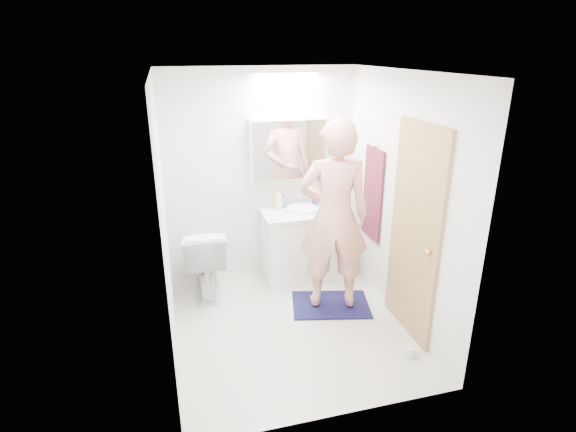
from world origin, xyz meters
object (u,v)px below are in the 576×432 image
object	(u,v)px
soap_bottle_a	(279,199)
soap_bottle_b	(283,200)
medicine_cabinet	(288,149)
toilet	(205,259)
toilet_paper_roll	(409,352)
toothbrush_cup	(315,201)
vanity_cabinet	(302,245)
person	(334,217)

from	to	relation	value
soap_bottle_a	soap_bottle_b	xyz separation A→B (m)	(0.06, 0.03, -0.03)
medicine_cabinet	toilet	distance (m)	1.54
toilet_paper_roll	soap_bottle_a	bearing A→B (deg)	110.82
toilet	toothbrush_cup	distance (m)	1.45
vanity_cabinet	soap_bottle_a	bearing A→B (deg)	148.77
vanity_cabinet	soap_bottle_b	world-z (taller)	soap_bottle_b
vanity_cabinet	toilet_paper_roll	distance (m)	1.83
vanity_cabinet	toilet	bearing A→B (deg)	-174.29
vanity_cabinet	medicine_cabinet	bearing A→B (deg)	119.97
soap_bottle_a	soap_bottle_b	size ratio (longest dim) A/B	1.37
toilet_paper_roll	toothbrush_cup	bearing A→B (deg)	98.04
soap_bottle_a	person	bearing A→B (deg)	-69.73
vanity_cabinet	person	distance (m)	0.98
vanity_cabinet	person	world-z (taller)	person
person	toilet_paper_roll	distance (m)	1.43
soap_bottle_a	toothbrush_cup	distance (m)	0.45
soap_bottle_b	toilet_paper_roll	size ratio (longest dim) A/B	1.54
person	toothbrush_cup	world-z (taller)	person
toothbrush_cup	toilet_paper_roll	xyz separation A→B (m)	(0.27, -1.89, -0.81)
toothbrush_cup	medicine_cabinet	bearing A→B (deg)	171.20
toothbrush_cup	toilet_paper_roll	distance (m)	2.08
vanity_cabinet	medicine_cabinet	size ratio (longest dim) A/B	1.02
person	toilet_paper_roll	size ratio (longest dim) A/B	17.57
medicine_cabinet	toilet	size ratio (longest dim) A/B	1.10
toilet	person	xyz separation A→B (m)	(1.24, -0.64, 0.61)
toilet	toilet_paper_roll	world-z (taller)	toilet
soap_bottle_a	toilet_paper_roll	xyz separation A→B (m)	(0.72, -1.88, -0.89)
medicine_cabinet	toilet_paper_roll	world-z (taller)	medicine_cabinet
medicine_cabinet	soap_bottle_b	bearing A→B (deg)	-154.62
soap_bottle_b	medicine_cabinet	bearing A→B (deg)	25.38
vanity_cabinet	soap_bottle_b	distance (m)	0.58
toilet	soap_bottle_a	size ratio (longest dim) A/B	3.47
toilet_paper_roll	soap_bottle_b	bearing A→B (deg)	108.85
vanity_cabinet	toilet_paper_roll	xyz separation A→B (m)	(0.47, -1.73, -0.34)
medicine_cabinet	person	distance (m)	1.10
toilet_paper_roll	toilet	bearing A→B (deg)	134.99
toilet	vanity_cabinet	bearing A→B (deg)	-170.64
person	soap_bottle_b	xyz separation A→B (m)	(-0.27, 0.94, -0.11)
medicine_cabinet	toothbrush_cup	bearing A→B (deg)	-8.80
medicine_cabinet	soap_bottle_a	xyz separation A→B (m)	(-0.13, -0.06, -0.56)
medicine_cabinet	toothbrush_cup	distance (m)	0.71
medicine_cabinet	soap_bottle_a	distance (m)	0.58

